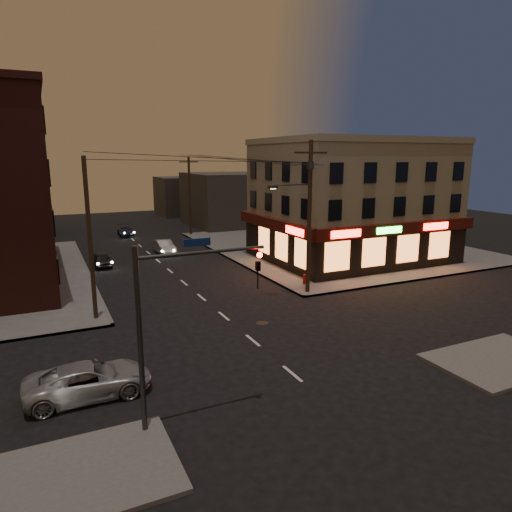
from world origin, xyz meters
TOP-DOWN VIEW (x-y plane):
  - ground at (0.00, 0.00)m, footprint 120.00×120.00m
  - sidewalk_ne at (18.00, 19.00)m, footprint 24.00×28.00m
  - pizza_building at (15.93, 13.43)m, footprint 15.85×12.85m
  - bg_building_ne_a at (14.00, 38.00)m, footprint 10.00×12.00m
  - bg_building_nw at (-13.00, 42.00)m, footprint 9.00×10.00m
  - bg_building_ne_b at (12.00, 52.00)m, footprint 8.00×8.00m
  - utility_pole_main at (6.68, 5.80)m, footprint 4.20×0.44m
  - utility_pole_far at (6.80, 32.00)m, footprint 0.26×0.26m
  - utility_pole_west at (-6.80, 6.50)m, footprint 0.24×0.24m
  - traffic_signal at (-5.57, -5.60)m, footprint 4.49×0.32m
  - suv_cross at (-8.01, -2.23)m, footprint 4.72×2.19m
  - sedan_near at (-4.77, 19.99)m, footprint 1.46×3.47m
  - sedan_mid at (1.31, 22.96)m, footprint 1.63×4.03m
  - sedan_far at (-0.27, 35.04)m, footprint 1.88×4.12m
  - fire_hydrant at (7.58, 7.50)m, footprint 0.32×0.32m

SIDE VIEW (x-z plane):
  - ground at x=0.00m, z-range 0.00..0.00m
  - sidewalk_ne at x=18.00m, z-range 0.00..0.15m
  - fire_hydrant at x=7.58m, z-range 0.18..0.92m
  - sedan_far at x=-0.27m, z-range 0.00..1.17m
  - sedan_near at x=-4.77m, z-range 0.00..1.17m
  - sedan_mid at x=1.31m, z-range 0.00..1.30m
  - suv_cross at x=-8.01m, z-range 0.00..1.31m
  - bg_building_ne_b at x=12.00m, z-range 0.00..6.00m
  - bg_building_ne_a at x=14.00m, z-range 0.00..7.00m
  - bg_building_nw at x=-13.00m, z-range 0.00..8.00m
  - traffic_signal at x=-5.57m, z-range 0.92..7.39m
  - utility_pole_far at x=6.80m, z-range 0.15..9.15m
  - utility_pole_west at x=-6.80m, z-range 0.15..9.15m
  - pizza_building at x=15.93m, z-range 0.10..10.60m
  - utility_pole_main at x=6.68m, z-range 0.76..10.76m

